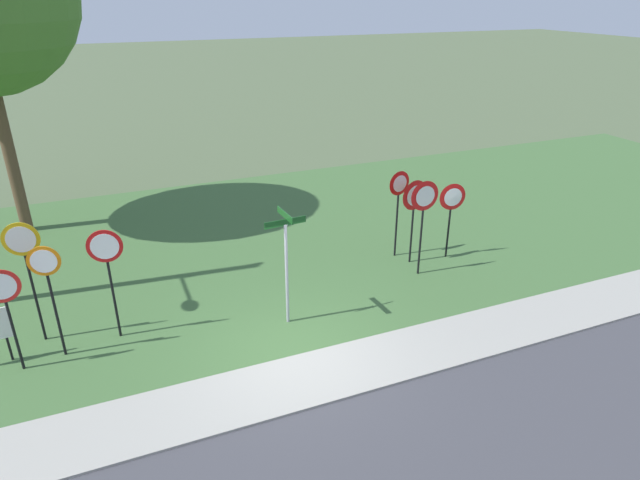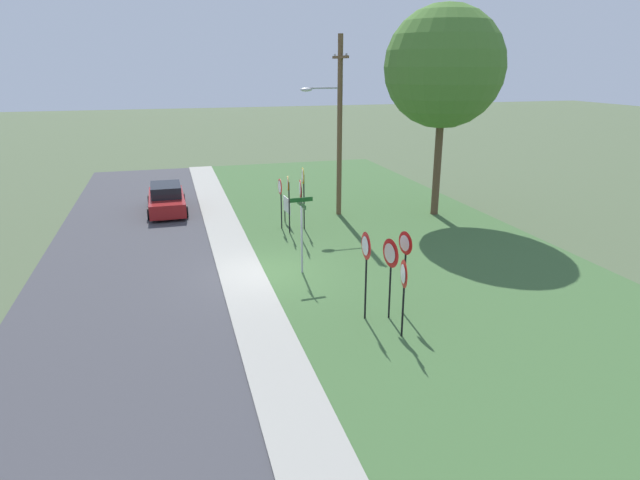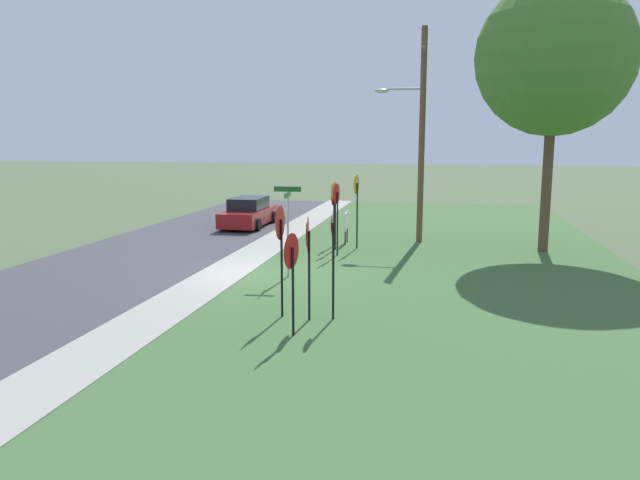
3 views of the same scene
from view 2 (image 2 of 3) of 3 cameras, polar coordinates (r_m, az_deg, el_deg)
ground_plane at (r=19.26m, az=-5.87°, el=-3.62°), size 160.00×160.00×0.00m
road_asphalt at (r=19.12m, az=-20.22°, el=-4.84°), size 44.00×6.40×0.01m
sidewalk_strip at (r=19.14m, az=-8.23°, el=-3.76°), size 44.00×1.60×0.06m
grass_median at (r=21.02m, az=10.45°, el=-1.89°), size 44.00×12.00×0.04m
stop_sign_near_left at (r=22.23m, az=-2.07°, el=4.61°), size 0.72×0.13×2.58m
stop_sign_near_right at (r=23.25m, az=-3.38°, el=5.03°), size 0.62×0.13×2.54m
stop_sign_far_left at (r=23.76m, az=-1.79°, el=5.89°), size 0.72×0.13×2.80m
stop_sign_far_center at (r=24.00m, az=-4.23°, el=5.00°), size 0.69×0.09×2.27m
yield_sign_near_left at (r=15.14m, az=4.85°, el=-1.53°), size 0.80×0.10×2.64m
yield_sign_near_right at (r=14.36m, az=8.81°, el=-4.27°), size 0.75×0.17×2.21m
yield_sign_far_left at (r=15.65m, az=8.98°, el=-1.40°), size 0.68×0.14×2.54m
yield_sign_far_right at (r=15.31m, az=7.43°, el=-2.09°), size 0.83×0.16×2.42m
street_name_post at (r=18.68m, az=-1.95°, el=1.25°), size 0.96×0.82×2.74m
utility_pole at (r=25.87m, az=1.82°, el=12.49°), size 2.10×2.02×8.39m
notice_board at (r=24.86m, az=-3.53°, el=3.56°), size 1.10×0.09×1.25m
oak_tree_left at (r=26.44m, az=13.01°, el=17.41°), size 5.53×5.53×9.73m
parked_hatchback_near at (r=28.29m, az=-15.95°, el=4.20°), size 4.51×1.94×1.39m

